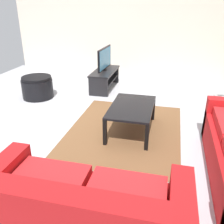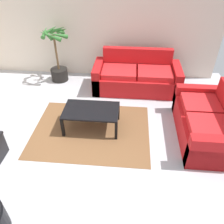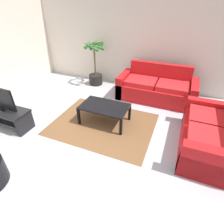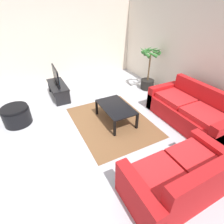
# 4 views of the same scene
# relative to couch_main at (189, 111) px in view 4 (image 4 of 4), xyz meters

# --- Properties ---
(ground_plane) EXTENTS (6.60, 6.60, 0.00)m
(ground_plane) POSITION_rel_couch_main_xyz_m (-1.01, -2.28, -0.30)
(ground_plane) COLOR #B2B2B7
(wall_back) EXTENTS (6.00, 0.06, 2.70)m
(wall_back) POSITION_rel_couch_main_xyz_m (-1.01, 0.72, 1.05)
(wall_back) COLOR beige
(wall_back) RESTS_ON ground
(wall_left) EXTENTS (0.06, 6.00, 2.70)m
(wall_left) POSITION_rel_couch_main_xyz_m (-4.01, -2.28, 1.05)
(wall_left) COLOR beige
(wall_left) RESTS_ON ground
(couch_main) EXTENTS (2.02, 0.90, 0.90)m
(couch_main) POSITION_rel_couch_main_xyz_m (0.00, 0.00, 0.00)
(couch_main) COLOR red
(couch_main) RESTS_ON ground
(couch_loveseat) EXTENTS (0.90, 1.67, 0.90)m
(couch_loveseat) POSITION_rel_couch_main_xyz_m (1.27, -1.60, -0.00)
(couch_loveseat) COLOR red
(couch_loveseat) RESTS_ON ground
(tv_stand) EXTENTS (1.10, 0.45, 0.42)m
(tv_stand) POSITION_rel_couch_main_xyz_m (-2.74, -2.48, -0.02)
(tv_stand) COLOR black
(tv_stand) RESTS_ON ground
(tv) EXTENTS (0.83, 0.10, 0.51)m
(tv) POSITION_rel_couch_main_xyz_m (-2.74, -2.48, 0.39)
(tv) COLOR black
(tv) RESTS_ON tv_stand
(coffee_table) EXTENTS (1.03, 0.63, 0.42)m
(coffee_table) POSITION_rel_couch_main_xyz_m (-0.84, -1.54, 0.07)
(coffee_table) COLOR black
(coffee_table) RESTS_ON ground
(area_rug) EXTENTS (2.20, 1.70, 0.01)m
(area_rug) POSITION_rel_couch_main_xyz_m (-0.84, -1.64, -0.30)
(area_rug) COLOR brown
(area_rug) RESTS_ON ground
(potted_palm) EXTENTS (0.68, 0.75, 1.37)m
(potted_palm) POSITION_rel_couch_main_xyz_m (-1.97, 0.26, 0.27)
(potted_palm) COLOR black
(potted_palm) RESTS_ON ground
(ottoman) EXTENTS (0.63, 0.63, 0.45)m
(ottoman) POSITION_rel_couch_main_xyz_m (-1.85, -3.68, -0.08)
(ottoman) COLOR black
(ottoman) RESTS_ON ground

